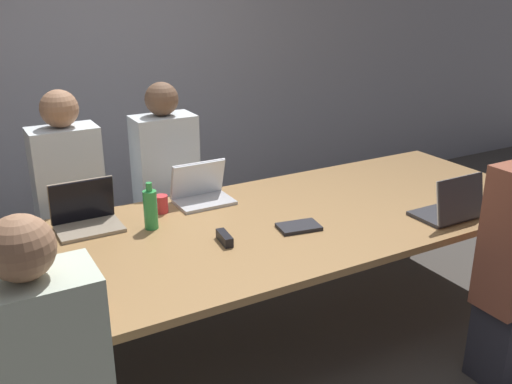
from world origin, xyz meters
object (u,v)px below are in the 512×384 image
(cup_near_left, at_px, (89,307))
(laptop_far_center, at_px, (201,190))
(cup_far_center, at_px, (161,204))
(stapler, at_px, (225,238))
(person_far_midleft, at_px, (71,206))
(person_far_center, at_px, (167,189))
(laptop_near_left, at_px, (26,320))
(laptop_near_right, at_px, (451,207))
(bottle_far_midleft, at_px, (150,209))
(laptop_far_midleft, at_px, (86,215))

(cup_near_left, bearing_deg, laptop_far_center, 45.66)
(cup_far_center, relative_size, stapler, 0.67)
(person_far_midleft, relative_size, cup_far_center, 13.64)
(person_far_midleft, height_order, stapler, person_far_midleft)
(person_far_midleft, relative_size, person_far_center, 1.01)
(person_far_midleft, relative_size, laptop_near_left, 4.39)
(laptop_near_right, relative_size, laptop_far_center, 0.99)
(cup_far_center, xyz_separation_m, cup_near_left, (-0.64, -0.89, -0.01))
(cup_far_center, height_order, stapler, cup_far_center)
(bottle_far_midleft, bearing_deg, cup_far_center, 55.43)
(laptop_far_center, bearing_deg, cup_far_center, -169.79)
(stapler, bearing_deg, bottle_far_midleft, 133.13)
(laptop_far_midleft, bearing_deg, cup_far_center, -0.18)
(person_far_midleft, xyz_separation_m, person_far_center, (0.63, 0.00, -0.01))
(bottle_far_midleft, relative_size, laptop_far_center, 0.76)
(cup_far_center, bearing_deg, person_far_center, 66.13)
(laptop_far_midleft, bearing_deg, person_far_midleft, 88.12)
(laptop_far_center, height_order, laptop_near_left, laptop_near_left)
(cup_far_center, bearing_deg, laptop_near_right, -33.16)
(bottle_far_midleft, distance_m, cup_far_center, 0.23)
(cup_far_center, bearing_deg, laptop_far_center, 10.21)
(laptop_near_right, bearing_deg, cup_far_center, -33.16)
(cup_far_center, distance_m, cup_near_left, 1.09)
(person_far_midleft, bearing_deg, person_far_center, 0.39)
(person_far_midleft, bearing_deg, laptop_far_midleft, -91.88)
(laptop_far_midleft, distance_m, bottle_far_midleft, 0.36)
(cup_near_left, bearing_deg, bottle_far_midleft, 53.80)
(laptop_near_right, distance_m, cup_far_center, 1.64)
(cup_far_center, xyz_separation_m, laptop_near_left, (-0.88, -0.92, 0.02))
(laptop_near_right, relative_size, cup_far_center, 3.27)
(bottle_far_midleft, height_order, laptop_far_center, bottle_far_midleft)
(person_far_midleft, xyz_separation_m, cup_far_center, (0.41, -0.49, 0.10))
(cup_near_left, bearing_deg, laptop_near_right, -0.28)
(laptop_far_midleft, height_order, bottle_far_midleft, bottle_far_midleft)
(laptop_near_right, xyz_separation_m, person_far_center, (-1.16, 1.39, -0.13))
(person_far_center, height_order, laptop_near_left, person_far_center)
(laptop_far_midleft, relative_size, person_far_midleft, 0.25)
(laptop_far_midleft, distance_m, laptop_near_left, 1.03)
(laptop_near_right, relative_size, stapler, 2.19)
(person_far_center, bearing_deg, cup_near_left, -121.92)
(bottle_far_midleft, height_order, person_far_center, person_far_center)
(laptop_near_right, bearing_deg, cup_near_left, -0.28)
(laptop_far_center, height_order, person_far_center, person_far_center)
(cup_near_left, bearing_deg, laptop_far_midleft, 76.62)
(laptop_near_left, bearing_deg, person_far_center, -127.79)
(bottle_far_midleft, bearing_deg, stapler, -53.65)
(bottle_far_midleft, bearing_deg, person_far_center, 62.97)
(laptop_far_midleft, distance_m, cup_far_center, 0.43)
(laptop_far_center, xyz_separation_m, cup_far_center, (-0.27, -0.05, -0.02))
(laptop_far_center, bearing_deg, laptop_near_right, -40.74)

